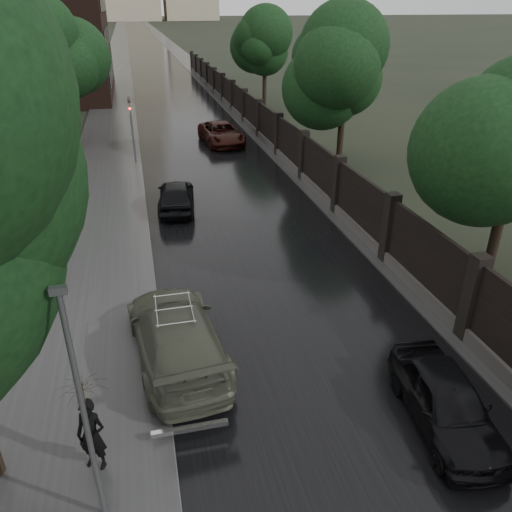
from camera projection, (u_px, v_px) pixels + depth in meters
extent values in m
cube|color=black|center=(138.00, 31.00, 173.95)|extent=(8.00, 420.00, 0.02)
cube|color=#2D2D2D|center=(120.00, 31.00, 172.68)|extent=(4.00, 420.00, 0.16)
cube|color=#2D2D2D|center=(154.00, 30.00, 175.07)|extent=(3.00, 420.00, 0.08)
cube|color=#383533|center=(253.00, 128.00, 37.85)|extent=(0.40, 75.00, 0.50)
cube|color=black|center=(253.00, 111.00, 37.28)|extent=(0.15, 75.00, 2.00)
cube|color=black|center=(192.00, 61.00, 70.28)|extent=(0.45, 0.45, 2.70)
cylinder|color=black|center=(71.00, 103.00, 32.29)|extent=(0.36, 0.36, 5.85)
sphere|color=black|center=(65.00, 65.00, 31.23)|extent=(4.25, 4.25, 4.25)
cylinder|color=black|center=(503.00, 205.00, 16.51)|extent=(0.36, 0.36, 5.53)
cylinder|color=black|center=(342.00, 119.00, 28.64)|extent=(0.36, 0.36, 5.53)
sphere|color=black|center=(345.00, 79.00, 27.64)|extent=(4.08, 4.08, 4.08)
cylinder|color=black|center=(265.00, 78.00, 44.24)|extent=(0.36, 0.36, 5.53)
sphere|color=black|center=(265.00, 51.00, 43.24)|extent=(4.08, 4.08, 4.08)
cylinder|color=#59595E|center=(86.00, 422.00, 8.32)|extent=(0.10, 0.10, 5.00)
cube|color=#59595E|center=(58.00, 290.00, 7.16)|extent=(0.25, 0.12, 0.12)
cylinder|color=#59595E|center=(133.00, 140.00, 29.37)|extent=(0.12, 0.12, 3.00)
imported|color=#59595E|center=(129.00, 105.00, 28.46)|extent=(0.16, 0.20, 1.00)
sphere|color=#FF0C0C|center=(130.00, 109.00, 28.40)|extent=(0.14, 0.14, 0.14)
imported|color=#4B4F3F|center=(176.00, 335.00, 13.38)|extent=(2.72, 5.63, 1.58)
imported|color=black|center=(176.00, 195.00, 23.35)|extent=(2.10, 4.27, 1.40)
imported|color=black|center=(446.00, 402.00, 11.30)|extent=(2.03, 4.07, 1.33)
imported|color=black|center=(221.00, 133.00, 34.22)|extent=(2.84, 5.39, 1.45)
imported|color=black|center=(92.00, 435.00, 9.99)|extent=(0.73, 0.62, 1.69)
imported|color=black|center=(81.00, 383.00, 9.38)|extent=(1.31, 1.32, 0.90)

